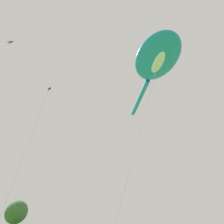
{
  "coord_description": "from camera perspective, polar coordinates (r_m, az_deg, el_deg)",
  "views": [
    {
      "loc": [
        -6.67,
        1.97,
        1.64
      ],
      "look_at": [
        0.38,
        7.34,
        7.45
      ],
      "focal_mm": 28.33,
      "sensor_mm": 36.0,
      "label": 1
    }
  ],
  "objects": [
    {
      "name": "small_kite_triangle_green",
      "position": [
        29.53,
        -32.44,
        15.29
      ],
      "size": [
        3.31,
        1.63,
        24.75
      ],
      "rotation": [
        0.0,
        0.0,
        -2.82
      ],
      "color": "red",
      "rests_on": "ground"
    },
    {
      "name": "big_show_kite",
      "position": [
        18.3,
        14.02,
        15.75
      ],
      "size": [
        10.89,
        10.52,
        15.9
      ],
      "rotation": [
        0.0,
        0.0,
        -2.35
      ],
      "color": "#1E8CBF",
      "rests_on": "ground"
    },
    {
      "name": "small_kite_bird_shape",
      "position": [
        19.52,
        -20.58,
        4.31
      ],
      "size": [
        0.59,
        2.42,
        14.14
      ],
      "rotation": [
        0.0,
        0.0,
        -1.74
      ],
      "color": "black",
      "rests_on": "ground"
    },
    {
      "name": "tree_shrub_far",
      "position": [
        73.47,
        -28.48,
        -26.55
      ],
      "size": [
        6.94,
        6.94,
        9.36
      ],
      "color": "#513823",
      "rests_on": "ground"
    }
  ]
}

